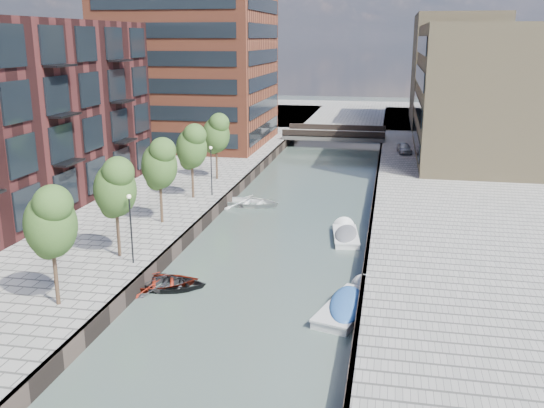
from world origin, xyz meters
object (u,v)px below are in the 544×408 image
(sloop_2, at_px, (159,287))
(sloop_3, at_px, (250,206))
(tree_3, at_px, (115,186))
(car, at_px, (404,148))
(tree_2, at_px, (50,220))
(motorboat_3, at_px, (350,305))
(bridge, at_px, (335,135))
(motorboat_4, at_px, (345,235))
(tree_5, at_px, (191,145))
(sloop_4, at_px, (168,288))
(sloop_1, at_px, (161,285))
(tree_4, at_px, (159,163))
(tree_6, at_px, (216,133))

(sloop_2, bearing_deg, sloop_3, -24.83)
(tree_3, distance_m, car, 41.51)
(tree_2, distance_m, motorboat_3, 15.56)
(bridge, xyz_separation_m, motorboat_4, (4.37, -37.94, -1.19))
(tree_5, bearing_deg, tree_2, -90.00)
(tree_3, height_order, sloop_2, tree_3)
(bridge, xyz_separation_m, tree_3, (-8.50, -47.00, 3.92))
(bridge, relative_size, sloop_3, 2.57)
(motorboat_3, bearing_deg, tree_5, 130.17)
(tree_2, bearing_deg, motorboat_4, 51.28)
(sloop_3, bearing_deg, bridge, -3.30)
(tree_2, xyz_separation_m, sloop_2, (3.16, 5.17, -5.31))
(tree_3, xyz_separation_m, sloop_4, (3.75, -1.93, -5.31))
(sloop_2, xyz_separation_m, car, (14.10, 39.40, 1.59))
(sloop_1, height_order, car, car)
(tree_3, bearing_deg, sloop_3, 74.87)
(sloop_1, bearing_deg, car, -4.55)
(tree_5, bearing_deg, sloop_2, -78.72)
(tree_4, xyz_separation_m, sloop_4, (3.75, -8.93, -5.31))
(tree_3, bearing_deg, sloop_1, -27.35)
(tree_2, relative_size, car, 1.72)
(tree_2, height_order, tree_4, same)
(car, bearing_deg, sloop_1, -118.35)
(tree_6, bearing_deg, tree_4, -90.00)
(sloop_2, bearing_deg, sloop_4, -120.57)
(tree_3, relative_size, sloop_3, 1.18)
(tree_3, relative_size, sloop_1, 1.44)
(tree_2, relative_size, tree_5, 1.00)
(tree_6, bearing_deg, sloop_4, -80.70)
(tree_2, distance_m, tree_4, 14.00)
(bridge, height_order, tree_3, tree_3)
(tree_2, height_order, sloop_1, tree_2)
(sloop_4, bearing_deg, motorboat_4, -48.94)
(tree_4, xyz_separation_m, sloop_1, (3.18, -8.65, -5.31))
(tree_6, distance_m, sloop_3, 8.50)
(tree_6, bearing_deg, sloop_1, -82.00)
(sloop_4, bearing_deg, sloop_2, 71.29)
(tree_3, bearing_deg, tree_6, 90.00)
(sloop_1, height_order, sloop_2, sloop_2)
(tree_5, height_order, sloop_2, tree_5)
(motorboat_4, bearing_deg, tree_6, 137.15)
(car, bearing_deg, sloop_4, -117.47)
(tree_5, xyz_separation_m, sloop_4, (3.75, -15.93, -5.31))
(tree_3, distance_m, tree_4, 7.00)
(tree_6, relative_size, sloop_4, 1.36)
(tree_6, relative_size, sloop_1, 1.44)
(tree_3, distance_m, sloop_4, 6.78)
(car, bearing_deg, tree_6, -144.77)
(tree_5, relative_size, car, 1.72)
(tree_6, bearing_deg, motorboat_4, -42.85)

